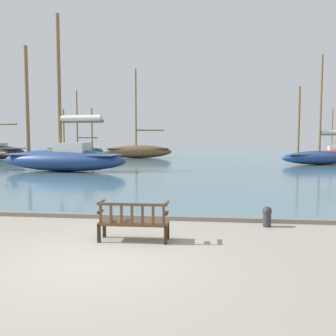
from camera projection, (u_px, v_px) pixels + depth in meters
The scene contains 10 objects.
ground_plane at pixel (95, 262), 7.20m from camera, with size 160.00×160.00×0.00m, color gray.
harbor_water at pixel (196, 155), 50.74m from camera, with size 100.00×80.00×0.08m, color slate.
quay_edge_kerb at pixel (136, 217), 11.01m from camera, with size 40.00×0.30×0.12m, color slate.
park_bench at pixel (134, 221), 8.59m from camera, with size 1.61×0.55×0.92m.
sailboat_nearest_port at pixel (64, 157), 25.60m from camera, with size 10.54×3.65×10.53m.
sailboat_centre_channel at pixel (321, 156), 31.83m from camera, with size 7.47×4.08×9.18m.
sailboat_nearest_starboard at pixel (138, 151), 41.71m from camera, with size 7.87×3.67×9.80m.
sailboat_outer_starboard at pixel (331, 152), 43.40m from camera, with size 2.05×6.05×5.62m.
sailboat_mid_port at pixel (79, 149), 48.51m from camera, with size 7.39×2.33×8.29m.
mooring_bollard at pixel (267, 215), 10.01m from camera, with size 0.25×0.25×0.55m.
Camera 1 is at (2.25, -6.81, 2.39)m, focal length 40.00 mm.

